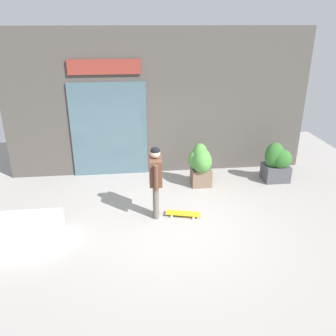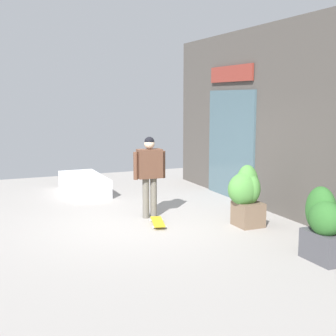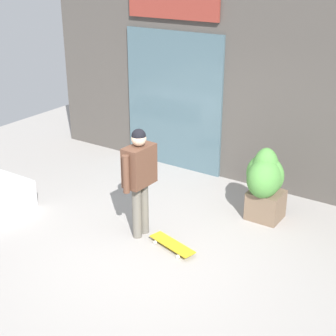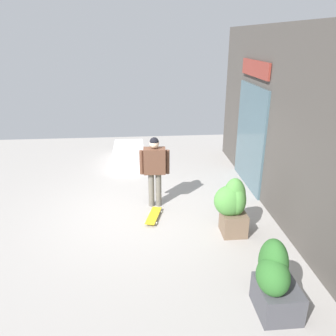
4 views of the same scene
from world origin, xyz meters
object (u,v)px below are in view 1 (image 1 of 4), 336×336
at_px(skateboard, 183,214).
at_px(skateboarder, 156,175).
at_px(planter_box_right, 201,163).
at_px(planter_box_left, 277,163).

bearing_deg(skateboard, skateboarder, -171.06).
xyz_separation_m(skateboarder, skateboard, (0.58, -0.07, -0.92)).
relative_size(skateboarder, planter_box_right, 1.41).
xyz_separation_m(skateboard, planter_box_right, (0.67, 1.48, 0.57)).
bearing_deg(skateboarder, planter_box_right, 51.10).
bearing_deg(skateboard, planter_box_left, 44.61).
relative_size(skateboarder, planter_box_left, 1.48).
height_order(skateboarder, planter_box_left, skateboarder).
distance_m(skateboarder, skateboard, 1.09).
bearing_deg(planter_box_left, skateboarder, -156.21).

